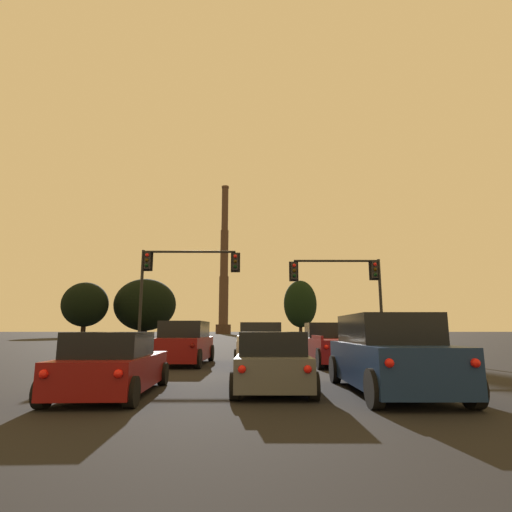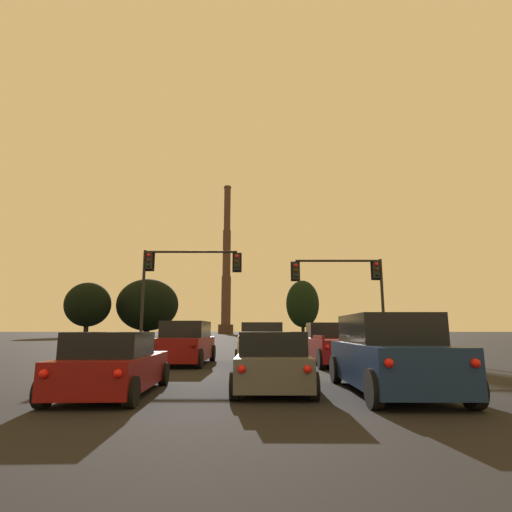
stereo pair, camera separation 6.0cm
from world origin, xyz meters
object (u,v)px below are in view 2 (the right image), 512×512
Objects in this scene: hatchback_center_lane_second at (270,363)px; suv_left_lane_front at (184,343)px; traffic_light_overhead_right at (349,281)px; hatchback_left_lane_second at (111,366)px; traffic_light_overhead_left at (174,274)px; smokestack at (224,274)px; suv_right_lane_second at (386,355)px; pickup_truck_right_lane_front at (332,345)px; pickup_truck_center_lane_front at (260,346)px.

hatchback_center_lane_second is 8.30m from suv_left_lane_front.
hatchback_center_lane_second is at bearing -111.28° from traffic_light_overhead_right.
suv_left_lane_front is at bearing 86.48° from hatchback_left_lane_second.
traffic_light_overhead_left is at bearing 111.69° from hatchback_center_lane_second.
smokestack is at bearing 97.86° from traffic_light_overhead_right.
smokestack is (-14.20, 136.70, 21.03)m from suv_right_lane_second.
hatchback_center_lane_second is 0.71× the size of traffic_light_overhead_right.
pickup_truck_right_lane_front is 0.87× the size of traffic_light_overhead_left.
suv_left_lane_front reaches higher than pickup_truck_center_lane_front.
pickup_truck_center_lane_front is (-3.17, -0.57, 0.00)m from pickup_truck_right_lane_front.
pickup_truck_right_lane_front is 6.55m from suv_left_lane_front.
pickup_truck_center_lane_front is at bearing -85.01° from smokestack.
pickup_truck_right_lane_front is at bearing 9.22° from pickup_truck_center_lane_front.
pickup_truck_right_lane_front is at bearing 3.14° from suv_left_lane_front.
suv_right_lane_second and suv_left_lane_front have the same top height.
suv_right_lane_second is 0.89× the size of pickup_truck_center_lane_front.
suv_left_lane_front is (-3.50, 7.53, 0.23)m from hatchback_center_lane_second.
hatchback_center_lane_second is at bearing -85.21° from smokestack.
pickup_truck_right_lane_front is 3.22m from pickup_truck_center_lane_front.
traffic_light_overhead_left is (-8.38, 6.20, 4.09)m from pickup_truck_right_lane_front.
hatchback_left_lane_second is 0.84× the size of suv_left_lane_front.
traffic_light_overhead_left is at bearing 107.50° from suv_left_lane_front.
traffic_light_overhead_left is at bearing 143.35° from pickup_truck_right_lane_front.
traffic_light_overhead_right is at bearing 80.03° from suv_right_lane_second.
pickup_truck_center_lane_front reaches higher than hatchback_left_lane_second.
pickup_truck_right_lane_front reaches higher than hatchback_center_lane_second.
hatchback_center_lane_second is at bearing 169.17° from suv_right_lane_second.
smokestack is at bearing 92.84° from traffic_light_overhead_left.
suv_right_lane_second is 10.24m from suv_left_lane_front.
pickup_truck_right_lane_front is 7.66m from traffic_light_overhead_right.
pickup_truck_right_lane_front is at bearing -83.58° from smokestack.
hatchback_center_lane_second is 0.83× the size of suv_left_lane_front.
suv_left_lane_front reaches higher than hatchback_center_lane_second.
suv_left_lane_front is (-6.55, -0.18, 0.09)m from pickup_truck_right_lane_front.
traffic_light_overhead_left reaches higher than pickup_truck_center_lane_front.
suv_right_lane_second is 8.27m from pickup_truck_right_lane_front.
pickup_truck_center_lane_front is at bearing 91.76° from hatchback_center_lane_second.
pickup_truck_center_lane_front is at bearing 111.18° from suv_right_lane_second.
smokestack reaches higher than pickup_truck_center_lane_front.
traffic_light_overhead_right is 0.10× the size of smokestack.
hatchback_center_lane_second is 138.27m from smokestack.
traffic_light_overhead_right is 124.54m from smokestack.
suv_right_lane_second is 1.19× the size of hatchback_center_lane_second.
pickup_truck_right_lane_front is 130.96m from smokestack.
suv_left_lane_front is 7.75m from traffic_light_overhead_left.
pickup_truck_center_lane_front is 0.87× the size of traffic_light_overhead_left.
hatchback_center_lane_second is at bearing -111.70° from pickup_truck_right_lane_front.
smokestack reaches higher than suv_right_lane_second.
hatchback_center_lane_second is 15.48m from traffic_light_overhead_left.
pickup_truck_center_lane_front is 9.56m from traffic_light_overhead_right.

